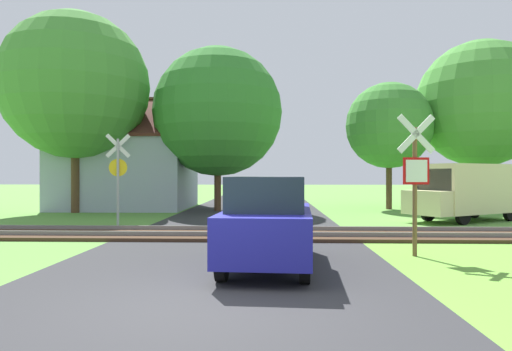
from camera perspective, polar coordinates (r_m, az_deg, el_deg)
The scene contains 12 objects.
ground_plane at distance 6.38m, azimuth -7.50°, elevation -16.44°, with size 160.00×160.00×0.00m, color #5B933D.
road_asphalt at distance 8.30m, azimuth -5.16°, elevation -12.54°, with size 6.83×80.00×0.01m, color #2D2D30.
rail_track at distance 13.64m, azimuth -2.27°, elevation -7.34°, with size 60.00×2.60×0.22m.
stop_sign_near at distance 10.73m, azimuth 19.30°, elevation -0.06°, with size 0.87×0.19×3.17m.
crossing_sign_far at distance 17.16m, azimuth -16.87°, elevation 0.53°, with size 0.86×0.25×3.31m.
house at distance 26.08m, azimuth -15.68°, elevation 0.66°, with size 7.10×6.73×6.10m.
tree_right at distance 25.41m, azimuth 16.29°, elevation 6.00°, with size 4.57×4.57×6.74m.
tree_far at distance 27.74m, azimuth 26.27°, elevation 8.04°, with size 6.79×6.79×9.07m.
tree_left at distance 24.07m, azimuth -21.65°, elevation 10.38°, with size 7.06×7.06×9.67m.
tree_center at distance 23.47m, azimuth -4.82°, elevation 7.92°, with size 6.54×6.54×8.30m.
mail_truck at distance 19.72m, azimuth 24.79°, elevation -1.63°, with size 5.15×4.13×2.24m.
parked_car at distance 9.03m, azimuth 1.55°, elevation -5.79°, with size 1.88×4.09×1.78m.
Camera 1 is at (1.01, -6.04, 1.81)m, focal length 32.00 mm.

